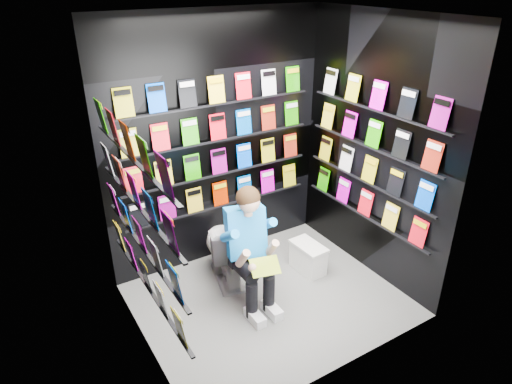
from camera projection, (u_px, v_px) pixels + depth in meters
floor at (269, 300)px, 4.44m from camera, size 2.40×2.40×0.00m
ceiling at (274, 15)px, 3.30m from camera, size 2.40×2.40×0.00m
wall_back at (217, 144)px, 4.63m from camera, size 2.40×0.04×2.60m
wall_front at (351, 230)px, 3.10m from camera, size 2.40×0.04×2.60m
wall_left at (133, 214)px, 3.30m from camera, size 0.04×2.00×2.60m
wall_right at (374, 152)px, 4.43m from camera, size 0.04×2.00×2.60m
comics_back at (218, 144)px, 4.61m from camera, size 2.10×0.06×1.37m
comics_left at (137, 212)px, 3.32m from camera, size 0.06×1.70×1.37m
comics_right at (372, 152)px, 4.42m from camera, size 0.06×1.70×1.37m
toilet at (226, 248)px, 4.60m from camera, size 0.59×0.83×0.73m
longbox at (308, 259)px, 4.82m from camera, size 0.23×0.39×0.29m
longbox_lid at (309, 246)px, 4.75m from camera, size 0.25×0.41×0.03m
reader at (245, 232)px, 4.15m from camera, size 0.64×0.80×1.29m
held_comic at (265, 266)px, 3.95m from camera, size 0.29×0.21×0.11m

